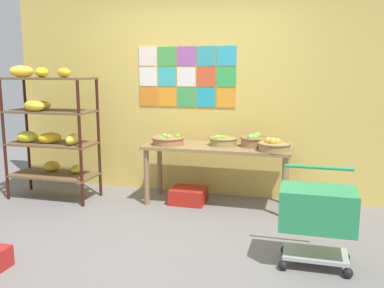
{
  "coord_description": "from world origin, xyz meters",
  "views": [
    {
      "loc": [
        1.37,
        -3.44,
        1.58
      ],
      "look_at": [
        0.2,
        0.78,
        0.8
      ],
      "focal_mm": 39.14,
      "sensor_mm": 36.0,
      "label": 1
    }
  ],
  "objects_px": {
    "banana_shelf_unit": "(48,122)",
    "shopping_cart": "(317,212)",
    "fruit_basket_centre": "(223,141)",
    "fruit_basket_back_right": "(168,140)",
    "fruit_basket_back_left": "(254,140)",
    "display_table": "(217,153)",
    "fruit_basket_left": "(274,145)",
    "produce_crate_under_table": "(189,196)"
  },
  "relations": [
    {
      "from": "fruit_basket_centre",
      "to": "shopping_cart",
      "type": "xyz_separation_m",
      "value": [
        1.05,
        -1.39,
        -0.3
      ]
    },
    {
      "from": "fruit_basket_back_right",
      "to": "produce_crate_under_table",
      "type": "relative_size",
      "value": 0.95
    },
    {
      "from": "fruit_basket_back_left",
      "to": "fruit_basket_left",
      "type": "xyz_separation_m",
      "value": [
        0.25,
        -0.2,
        -0.01
      ]
    },
    {
      "from": "banana_shelf_unit",
      "to": "fruit_basket_back_left",
      "type": "height_order",
      "value": "banana_shelf_unit"
    },
    {
      "from": "fruit_basket_back_left",
      "to": "produce_crate_under_table",
      "type": "relative_size",
      "value": 0.77
    },
    {
      "from": "fruit_basket_centre",
      "to": "fruit_basket_left",
      "type": "height_order",
      "value": "fruit_basket_left"
    },
    {
      "from": "fruit_basket_left",
      "to": "shopping_cart",
      "type": "xyz_separation_m",
      "value": [
        0.45,
        -1.21,
        -0.31
      ]
    },
    {
      "from": "fruit_basket_back_right",
      "to": "fruit_basket_left",
      "type": "relative_size",
      "value": 1.07
    },
    {
      "from": "display_table",
      "to": "fruit_basket_centre",
      "type": "distance_m",
      "value": 0.17
    },
    {
      "from": "banana_shelf_unit",
      "to": "shopping_cart",
      "type": "bearing_deg",
      "value": -18.54
    },
    {
      "from": "fruit_basket_left",
      "to": "display_table",
      "type": "bearing_deg",
      "value": 169.67
    },
    {
      "from": "fruit_basket_back_left",
      "to": "shopping_cart",
      "type": "bearing_deg",
      "value": -63.94
    },
    {
      "from": "fruit_basket_left",
      "to": "produce_crate_under_table",
      "type": "distance_m",
      "value": 1.21
    },
    {
      "from": "fruit_basket_back_left",
      "to": "shopping_cart",
      "type": "distance_m",
      "value": 1.61
    },
    {
      "from": "banana_shelf_unit",
      "to": "fruit_basket_centre",
      "type": "bearing_deg",
      "value": 8.82
    },
    {
      "from": "fruit_basket_centre",
      "to": "fruit_basket_left",
      "type": "bearing_deg",
      "value": -16.28
    },
    {
      "from": "shopping_cart",
      "to": "fruit_basket_centre",
      "type": "bearing_deg",
      "value": 115.8
    },
    {
      "from": "fruit_basket_centre",
      "to": "fruit_basket_left",
      "type": "relative_size",
      "value": 0.91
    },
    {
      "from": "fruit_basket_left",
      "to": "shopping_cart",
      "type": "bearing_deg",
      "value": -69.81
    },
    {
      "from": "banana_shelf_unit",
      "to": "display_table",
      "type": "distance_m",
      "value": 2.1
    },
    {
      "from": "fruit_basket_back_right",
      "to": "display_table",
      "type": "bearing_deg",
      "value": 5.78
    },
    {
      "from": "display_table",
      "to": "fruit_basket_back_left",
      "type": "xyz_separation_m",
      "value": [
        0.42,
        0.08,
        0.16
      ]
    },
    {
      "from": "fruit_basket_back_right",
      "to": "fruit_basket_left",
      "type": "distance_m",
      "value": 1.25
    },
    {
      "from": "banana_shelf_unit",
      "to": "fruit_basket_centre",
      "type": "xyz_separation_m",
      "value": [
        2.12,
        0.33,
        -0.19
      ]
    },
    {
      "from": "banana_shelf_unit",
      "to": "fruit_basket_back_right",
      "type": "distance_m",
      "value": 1.5
    },
    {
      "from": "fruit_basket_back_left",
      "to": "produce_crate_under_table",
      "type": "height_order",
      "value": "fruit_basket_back_left"
    },
    {
      "from": "display_table",
      "to": "fruit_basket_centre",
      "type": "height_order",
      "value": "fruit_basket_centre"
    },
    {
      "from": "fruit_basket_back_right",
      "to": "fruit_basket_back_left",
      "type": "distance_m",
      "value": 1.01
    },
    {
      "from": "fruit_basket_back_left",
      "to": "fruit_basket_centre",
      "type": "bearing_deg",
      "value": -175.86
    },
    {
      "from": "banana_shelf_unit",
      "to": "display_table",
      "type": "xyz_separation_m",
      "value": [
        2.05,
        0.27,
        -0.34
      ]
    },
    {
      "from": "display_table",
      "to": "shopping_cart",
      "type": "distance_m",
      "value": 1.74
    },
    {
      "from": "fruit_basket_back_right",
      "to": "fruit_basket_centre",
      "type": "height_order",
      "value": "fruit_basket_back_right"
    },
    {
      "from": "shopping_cart",
      "to": "produce_crate_under_table",
      "type": "bearing_deg",
      "value": 126.75
    },
    {
      "from": "display_table",
      "to": "fruit_basket_back_left",
      "type": "distance_m",
      "value": 0.46
    },
    {
      "from": "banana_shelf_unit",
      "to": "fruit_basket_centre",
      "type": "relative_size",
      "value": 4.96
    },
    {
      "from": "banana_shelf_unit",
      "to": "shopping_cart",
      "type": "xyz_separation_m",
      "value": [
        3.17,
        -1.06,
        -0.5
      ]
    },
    {
      "from": "fruit_basket_centre",
      "to": "fruit_basket_back_right",
      "type": "bearing_deg",
      "value": -169.93
    },
    {
      "from": "banana_shelf_unit",
      "to": "fruit_basket_centre",
      "type": "distance_m",
      "value": 2.15
    },
    {
      "from": "fruit_basket_back_right",
      "to": "fruit_basket_back_left",
      "type": "xyz_separation_m",
      "value": [
        1.0,
        0.14,
        0.02
      ]
    },
    {
      "from": "banana_shelf_unit",
      "to": "fruit_basket_back_right",
      "type": "height_order",
      "value": "banana_shelf_unit"
    },
    {
      "from": "banana_shelf_unit",
      "to": "fruit_basket_left",
      "type": "distance_m",
      "value": 2.73
    },
    {
      "from": "fruit_basket_centre",
      "to": "fruit_basket_back_left",
      "type": "distance_m",
      "value": 0.36
    }
  ]
}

